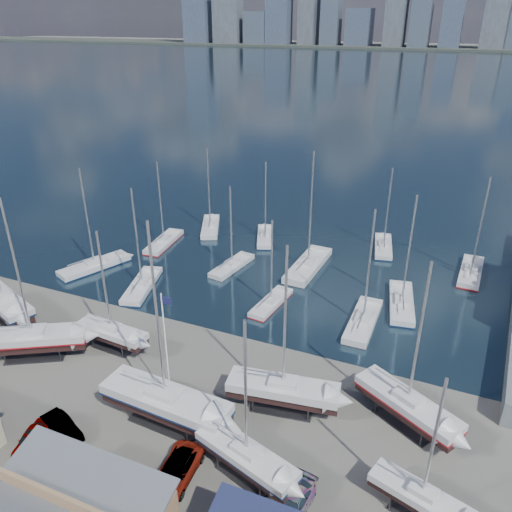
% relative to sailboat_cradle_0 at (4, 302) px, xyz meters
% --- Properties ---
extents(ground, '(1400.00, 1400.00, 0.00)m').
position_rel_sailboat_cradle_0_xyz_m(ground, '(26.38, -2.75, -2.12)').
color(ground, '#605E59').
rests_on(ground, ground).
extents(water, '(1400.00, 600.00, 0.40)m').
position_rel_sailboat_cradle_0_xyz_m(water, '(26.38, 307.25, -2.27)').
color(water, '#192E3A').
rests_on(water, ground).
extents(far_shore, '(1400.00, 80.00, 2.20)m').
position_rel_sailboat_cradle_0_xyz_m(far_shore, '(26.38, 567.25, -1.02)').
color(far_shore, '#2D332D').
rests_on(far_shore, ground).
extents(skyline, '(639.14, 43.80, 107.69)m').
position_rel_sailboat_cradle_0_xyz_m(skyline, '(18.55, 561.00, 36.97)').
color(skyline, '#475166').
rests_on(skyline, far_shore).
extents(sailboat_cradle_0, '(10.92, 6.47, 16.97)m').
position_rel_sailboat_cradle_0_xyz_m(sailboat_cradle_0, '(0.00, 0.00, 0.00)').
color(sailboat_cradle_0, '#2D2D33').
rests_on(sailboat_cradle_0, ground).
extents(sailboat_cradle_1, '(10.93, 8.07, 17.44)m').
position_rel_sailboat_cradle_0_xyz_m(sailboat_cradle_1, '(8.75, -4.25, 0.02)').
color(sailboat_cradle_1, '#2D2D33').
rests_on(sailboat_cradle_1, ground).
extents(sailboat_cradle_2, '(8.35, 2.86, 13.59)m').
position_rel_sailboat_cradle_0_xyz_m(sailboat_cradle_2, '(15.30, 0.08, -0.17)').
color(sailboat_cradle_2, '#2D2D33').
rests_on(sailboat_cradle_2, ground).
extents(sailboat_cradle_3, '(12.07, 3.98, 19.00)m').
position_rel_sailboat_cradle_0_xyz_m(sailboat_cradle_3, '(26.45, -6.94, 0.11)').
color(sailboat_cradle_3, '#2D2D33').
rests_on(sailboat_cradle_3, ground).
extents(sailboat_cradle_4, '(10.28, 4.24, 16.26)m').
position_rel_sailboat_cradle_0_xyz_m(sailboat_cradle_4, '(35.16, -1.38, -0.03)').
color(sailboat_cradle_4, '#2D2D33').
rests_on(sailboat_cradle_4, ground).
extents(sailboat_cradle_5, '(9.10, 4.95, 14.31)m').
position_rel_sailboat_cradle_0_xyz_m(sailboat_cradle_5, '(35.17, -9.44, -0.14)').
color(sailboat_cradle_5, '#2D2D33').
rests_on(sailboat_cradle_5, ground).
extents(sailboat_cradle_6, '(9.85, 7.23, 15.82)m').
position_rel_sailboat_cradle_0_xyz_m(sailboat_cradle_6, '(45.66, 1.02, -0.06)').
color(sailboat_cradle_6, '#2D2D33').
rests_on(sailboat_cradle_6, ground).
extents(sailboat_cradle_7, '(7.70, 4.16, 12.39)m').
position_rel_sailboat_cradle_0_xyz_m(sailboat_cradle_7, '(47.87, -7.86, -0.23)').
color(sailboat_cradle_7, '#2D2D33').
rests_on(sailboat_cradle_7, ground).
extents(sailboat_moored_0, '(6.51, 10.45, 15.15)m').
position_rel_sailboat_cradle_0_xyz_m(sailboat_moored_0, '(1.23, 14.22, -1.81)').
color(sailboat_moored_0, black).
rests_on(sailboat_moored_0, water).
extents(sailboat_moored_1, '(3.54, 9.41, 13.74)m').
position_rel_sailboat_cradle_0_xyz_m(sailboat_moored_1, '(5.73, 25.08, -1.81)').
color(sailboat_moored_1, black).
rests_on(sailboat_moored_1, water).
extents(sailboat_moored_2, '(6.30, 9.66, 14.21)m').
position_rel_sailboat_cradle_0_xyz_m(sailboat_moored_2, '(9.52, 33.33, -1.80)').
color(sailboat_moored_2, black).
rests_on(sailboat_moored_2, water).
extents(sailboat_moored_3, '(5.24, 9.97, 14.36)m').
position_rel_sailboat_cradle_0_xyz_m(sailboat_moored_3, '(10.70, 12.05, -1.81)').
color(sailboat_moored_3, black).
rests_on(sailboat_moored_3, water).
extents(sailboat_moored_4, '(3.56, 8.62, 12.62)m').
position_rel_sailboat_cradle_0_xyz_m(sailboat_moored_4, '(18.97, 21.88, -1.80)').
color(sailboat_moored_4, black).
rests_on(sailboat_moored_4, water).
extents(sailboat_moored_5, '(5.47, 9.07, 13.12)m').
position_rel_sailboat_cradle_0_xyz_m(sailboat_moored_5, '(19.46, 33.16, -1.81)').
color(sailboat_moored_5, black).
rests_on(sailboat_moored_5, water).
extents(sailboat_moored_6, '(3.11, 8.08, 11.78)m').
position_rel_sailboat_cradle_0_xyz_m(sailboat_moored_6, '(27.71, 14.71, -1.81)').
color(sailboat_moored_6, black).
rests_on(sailboat_moored_6, water).
extents(sailboat_moored_7, '(3.77, 11.74, 17.52)m').
position_rel_sailboat_cradle_0_xyz_m(sailboat_moored_7, '(28.89, 25.96, -1.80)').
color(sailboat_moored_7, black).
rests_on(sailboat_moored_7, water).
extents(sailboat_moored_8, '(4.10, 9.18, 13.26)m').
position_rel_sailboat_cradle_0_xyz_m(sailboat_moored_8, '(37.44, 36.75, -1.81)').
color(sailboat_moored_8, black).
rests_on(sailboat_moored_8, water).
extents(sailboat_moored_9, '(2.75, 9.80, 14.79)m').
position_rel_sailboat_cradle_0_xyz_m(sailboat_moored_9, '(39.01, 15.01, -1.80)').
color(sailboat_moored_9, black).
rests_on(sailboat_moored_9, water).
extents(sailboat_moored_10, '(4.48, 10.37, 15.00)m').
position_rel_sailboat_cradle_0_xyz_m(sailboat_moored_10, '(42.46, 20.83, -1.81)').
color(sailboat_moored_10, black).
rests_on(sailboat_moored_10, water).
extents(sailboat_moored_11, '(3.22, 9.83, 14.50)m').
position_rel_sailboat_cradle_0_xyz_m(sailboat_moored_11, '(50.01, 32.97, -1.81)').
color(sailboat_moored_11, black).
rests_on(sailboat_moored_11, water).
extents(car_a, '(2.63, 4.43, 1.41)m').
position_rel_sailboat_cradle_0_xyz_m(car_a, '(17.56, -13.62, -1.41)').
color(car_a, gray).
rests_on(car_a, ground).
extents(car_b, '(4.89, 3.02, 1.52)m').
position_rel_sailboat_cradle_0_xyz_m(car_b, '(19.02, -11.67, -1.36)').
color(car_b, gray).
rests_on(car_b, ground).
extents(car_c, '(2.99, 5.82, 1.57)m').
position_rel_sailboat_cradle_0_xyz_m(car_c, '(30.33, -11.76, -1.34)').
color(car_c, gray).
rests_on(car_c, ground).
extents(car_d, '(2.77, 5.37, 1.49)m').
position_rel_sailboat_cradle_0_xyz_m(car_d, '(39.44, -11.02, -1.38)').
color(car_d, gray).
rests_on(car_d, ground).
extents(flagpole, '(1.03, 0.12, 11.60)m').
position_rel_sailboat_cradle_0_xyz_m(flagpole, '(25.54, -4.74, 4.53)').
color(flagpole, white).
rests_on(flagpole, ground).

